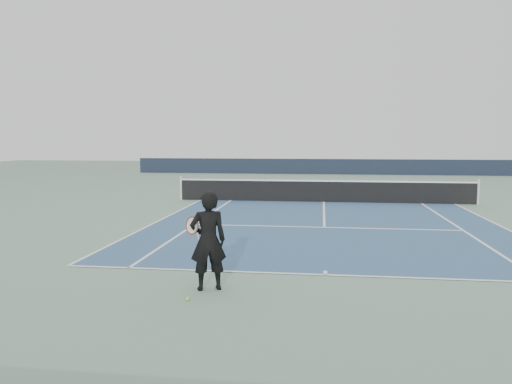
# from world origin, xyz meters

# --- Properties ---
(ground) EXTENTS (80.00, 80.00, 0.00)m
(ground) POSITION_xyz_m (0.00, 0.00, 0.00)
(ground) COLOR slate
(court_surface) EXTENTS (10.97, 23.77, 0.01)m
(court_surface) POSITION_xyz_m (0.00, 0.00, 0.01)
(court_surface) COLOR #33547A
(court_surface) RESTS_ON ground
(tennis_net) EXTENTS (12.90, 0.10, 1.07)m
(tennis_net) POSITION_xyz_m (0.00, 0.00, 0.50)
(tennis_net) COLOR silver
(tennis_net) RESTS_ON ground
(windscreen_far) EXTENTS (30.00, 0.25, 1.20)m
(windscreen_far) POSITION_xyz_m (0.00, 17.88, 0.60)
(windscreen_far) COLOR black
(windscreen_far) RESTS_ON ground
(tennis_player) EXTENTS (0.86, 0.70, 1.80)m
(tennis_player) POSITION_xyz_m (-2.11, -13.11, 0.90)
(tennis_player) COLOR black
(tennis_player) RESTS_ON ground
(tennis_ball) EXTENTS (0.07, 0.07, 0.07)m
(tennis_ball) POSITION_xyz_m (-2.32, -13.79, 0.03)
(tennis_ball) COLOR #C2D92C
(tennis_ball) RESTS_ON ground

